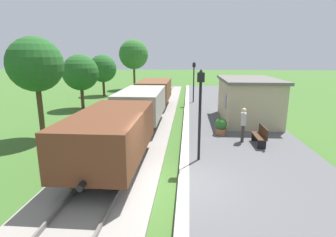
% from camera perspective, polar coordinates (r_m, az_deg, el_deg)
% --- Properties ---
extents(ground_plane, '(160.00, 160.00, 0.00)m').
position_cam_1_polar(ground_plane, '(9.36, 0.87, -14.83)').
color(ground_plane, '#3D6628').
extents(platform_slab, '(6.00, 60.00, 0.25)m').
position_cam_1_polar(platform_slab, '(9.67, 20.77, -13.95)').
color(platform_slab, '#565659').
rests_on(platform_slab, ground).
extents(platform_edge_stripe, '(0.36, 60.00, 0.01)m').
position_cam_1_polar(platform_edge_stripe, '(9.23, 3.43, -13.51)').
color(platform_edge_stripe, silver).
rests_on(platform_edge_stripe, platform_slab).
extents(track_ballast, '(3.80, 60.00, 0.12)m').
position_cam_1_polar(track_ballast, '(9.76, -13.75, -13.60)').
color(track_ballast, gray).
rests_on(track_ballast, ground).
extents(rail_near, '(0.07, 60.00, 0.14)m').
position_cam_1_polar(rail_near, '(9.51, -9.55, -13.25)').
color(rail_near, slate).
rests_on(rail_near, track_ballast).
extents(rail_far, '(0.07, 60.00, 0.14)m').
position_cam_1_polar(rail_far, '(9.94, -17.84, -12.52)').
color(rail_far, slate).
rests_on(rail_far, track_ballast).
extents(freight_train, '(2.50, 19.40, 2.12)m').
position_cam_1_polar(freight_train, '(16.50, -5.77, 2.74)').
color(freight_train, brown).
rests_on(freight_train, rail_near).
extents(station_hut, '(3.50, 5.80, 2.78)m').
position_cam_1_polar(station_hut, '(18.08, 16.88, 3.99)').
color(station_hut, tan).
rests_on(station_hut, platform_slab).
extents(bench_near_hut, '(0.42, 1.50, 0.91)m').
position_cam_1_polar(bench_near_hut, '(13.38, 19.40, -3.46)').
color(bench_near_hut, '#422819').
rests_on(bench_near_hut, platform_slab).
extents(person_waiting, '(0.31, 0.42, 1.71)m').
position_cam_1_polar(person_waiting, '(13.49, 15.99, -1.05)').
color(person_waiting, '#38332D').
rests_on(person_waiting, platform_slab).
extents(potted_planter, '(0.64, 0.64, 0.92)m').
position_cam_1_polar(potted_planter, '(14.55, 11.41, -1.62)').
color(potted_planter, '#9E6642').
rests_on(potted_planter, platform_slab).
extents(lamp_post_near, '(0.28, 0.28, 3.70)m').
position_cam_1_polar(lamp_post_near, '(10.41, 7.01, 4.31)').
color(lamp_post_near, black).
rests_on(lamp_post_near, platform_slab).
extents(lamp_post_far, '(0.28, 0.28, 3.70)m').
position_cam_1_polar(lamp_post_far, '(24.30, 5.62, 9.50)').
color(lamp_post_far, black).
rests_on(lamp_post_far, platform_slab).
extents(tree_trackside_mid, '(2.85, 2.85, 5.43)m').
position_cam_1_polar(tree_trackside_mid, '(15.64, -26.81, 10.34)').
color(tree_trackside_mid, '#4C3823').
rests_on(tree_trackside_mid, ground).
extents(tree_trackside_far, '(3.00, 3.00, 4.57)m').
position_cam_1_polar(tree_trackside_far, '(23.61, -18.43, 9.41)').
color(tree_trackside_far, '#4C3823').
rests_on(tree_trackside_far, ground).
extents(tree_field_left, '(3.06, 3.06, 4.59)m').
position_cam_1_polar(tree_field_left, '(30.99, -13.97, 10.46)').
color(tree_field_left, '#4C3823').
rests_on(tree_field_left, ground).
extents(tree_field_distant, '(3.88, 3.88, 6.57)m').
position_cam_1_polar(tree_field_distant, '(36.32, -7.45, 13.60)').
color(tree_field_distant, '#4C3823').
rests_on(tree_field_distant, ground).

